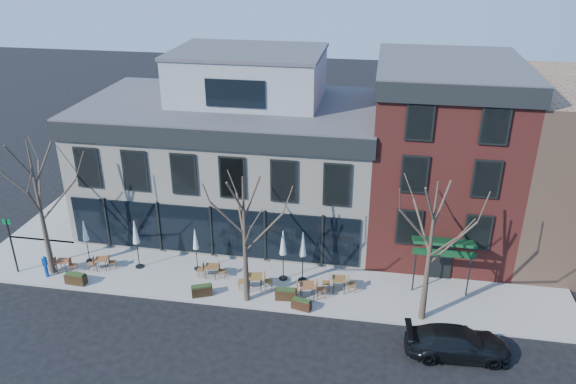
% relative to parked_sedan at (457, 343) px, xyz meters
% --- Properties ---
extents(ground, '(120.00, 120.00, 0.00)m').
position_rel_parked_sedan_xyz_m(ground, '(-13.46, 6.24, -0.69)').
color(ground, black).
rests_on(ground, ground).
extents(sidewalk_front, '(33.50, 4.70, 0.15)m').
position_rel_parked_sedan_xyz_m(sidewalk_front, '(-10.21, 4.09, -0.62)').
color(sidewalk_front, gray).
rests_on(sidewalk_front, ground).
extents(sidewalk_side, '(4.50, 12.00, 0.15)m').
position_rel_parked_sedan_xyz_m(sidewalk_side, '(-24.71, 12.24, -0.62)').
color(sidewalk_side, gray).
rests_on(sidewalk_side, ground).
extents(corner_building, '(18.39, 10.39, 11.10)m').
position_rel_parked_sedan_xyz_m(corner_building, '(-13.39, 11.30, 4.03)').
color(corner_building, beige).
rests_on(corner_building, ground).
extents(red_brick_building, '(8.20, 11.78, 11.18)m').
position_rel_parked_sedan_xyz_m(red_brick_building, '(-0.46, 11.22, 4.95)').
color(red_brick_building, maroon).
rests_on(red_brick_building, ground).
extents(tree_corner, '(3.93, 3.98, 7.92)m').
position_rel_parked_sedan_xyz_m(tree_corner, '(-21.95, 3.03, 3.56)').
color(tree_corner, '#382B21').
rests_on(tree_corner, sidewalk_front).
extents(tree_mid, '(3.50, 3.55, 7.04)m').
position_rel_parked_sedan_xyz_m(tree_mid, '(-10.45, 2.33, 3.10)').
color(tree_mid, '#382B21').
rests_on(tree_mid, sidewalk_front).
extents(tree_right, '(3.72, 3.77, 7.48)m').
position_rel_parked_sedan_xyz_m(tree_right, '(-1.45, 2.33, 3.33)').
color(tree_right, '#382B21').
rests_on(tree_right, sidewalk_front).
extents(sign_pole, '(0.50, 0.10, 3.40)m').
position_rel_parked_sedan_xyz_m(sign_pole, '(-23.96, 2.74, 1.38)').
color(sign_pole, black).
rests_on(sign_pole, sidewalk_front).
extents(parked_sedan, '(4.89, 2.29, 1.38)m').
position_rel_parked_sedan_xyz_m(parked_sedan, '(0.00, 0.00, 0.00)').
color(parked_sedan, black).
rests_on(parked_sedan, ground).
extents(call_box, '(0.26, 0.26, 1.33)m').
position_rel_parked_sedan_xyz_m(call_box, '(-22.04, 2.58, 0.16)').
color(call_box, '#0B3C98').
rests_on(call_box, sidewalk_front).
extents(cafe_set_0, '(1.66, 0.73, 0.86)m').
position_rel_parked_sedan_xyz_m(cafe_set_0, '(-21.40, 3.22, -0.10)').
color(cafe_set_0, brown).
rests_on(cafe_set_0, sidewalk_front).
extents(cafe_set_1, '(1.63, 0.87, 0.84)m').
position_rel_parked_sedan_xyz_m(cafe_set_1, '(-19.35, 3.81, -0.11)').
color(cafe_set_1, brown).
rests_on(cafe_set_1, sidewalk_front).
extents(cafe_set_2, '(1.66, 0.71, 0.86)m').
position_rel_parked_sedan_xyz_m(cafe_set_2, '(-12.92, 4.11, -0.10)').
color(cafe_set_2, brown).
rests_on(cafe_set_2, sidewalk_front).
extents(cafe_set_3, '(1.95, 0.89, 1.00)m').
position_rel_parked_sedan_xyz_m(cafe_set_3, '(-10.23, 3.37, -0.02)').
color(cafe_set_3, brown).
rests_on(cafe_set_3, sidewalk_front).
extents(cafe_set_4, '(2.00, 0.99, 1.03)m').
position_rel_parked_sedan_xyz_m(cafe_set_4, '(-7.36, 3.01, -0.01)').
color(cafe_set_4, brown).
rests_on(cafe_set_4, sidewalk_front).
extents(cafe_set_5, '(1.84, 0.79, 0.96)m').
position_rel_parked_sedan_xyz_m(cafe_set_5, '(-5.78, 3.96, -0.05)').
color(cafe_set_5, brown).
rests_on(cafe_set_5, sidewalk_front).
extents(umbrella_0, '(0.43, 0.43, 2.66)m').
position_rel_parked_sedan_xyz_m(umbrella_0, '(-20.49, 4.50, 1.33)').
color(umbrella_0, black).
rests_on(umbrella_0, sidewalk_front).
extents(umbrella_1, '(0.49, 0.49, 3.03)m').
position_rel_parked_sedan_xyz_m(umbrella_1, '(-17.33, 4.38, 1.60)').
color(umbrella_1, black).
rests_on(umbrella_1, sidewalk_front).
extents(umbrella_2, '(0.41, 0.41, 2.59)m').
position_rel_parked_sedan_xyz_m(umbrella_2, '(-13.95, 4.73, 1.29)').
color(umbrella_2, black).
rests_on(umbrella_2, sidewalk_front).
extents(umbrella_3, '(0.49, 0.49, 3.04)m').
position_rel_parked_sedan_xyz_m(umbrella_3, '(-8.93, 4.60, 1.61)').
color(umbrella_3, black).
rests_on(umbrella_3, sidewalk_front).
extents(umbrella_4, '(0.49, 0.49, 3.05)m').
position_rel_parked_sedan_xyz_m(umbrella_4, '(-7.84, 4.61, 1.61)').
color(umbrella_4, black).
rests_on(umbrella_4, sidewalk_front).
extents(planter_0, '(1.17, 0.52, 0.64)m').
position_rel_parked_sedan_xyz_m(planter_0, '(-20.07, 2.19, -0.22)').
color(planter_0, '#302010').
rests_on(planter_0, sidewalk_front).
extents(planter_1, '(1.17, 0.83, 0.61)m').
position_rel_parked_sedan_xyz_m(planter_1, '(-12.90, 2.31, -0.24)').
color(planter_1, black).
rests_on(planter_1, sidewalk_front).
extents(planter_2, '(1.15, 0.54, 0.62)m').
position_rel_parked_sedan_xyz_m(planter_2, '(-8.44, 2.74, -0.23)').
color(planter_2, '#311F10').
rests_on(planter_2, sidewalk_front).
extents(planter_3, '(1.09, 0.64, 0.57)m').
position_rel_parked_sedan_xyz_m(planter_3, '(-7.52, 2.04, -0.26)').
color(planter_3, '#331C11').
rests_on(planter_3, sidewalk_front).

